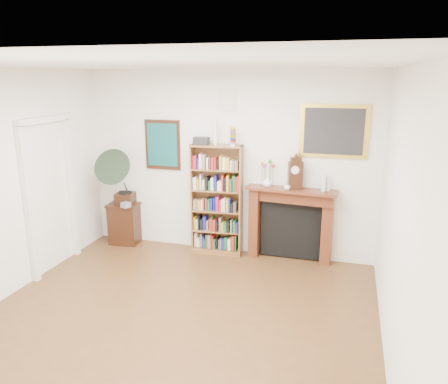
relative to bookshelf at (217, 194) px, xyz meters
The scene contains 15 objects.
room 2.38m from the bookshelf, 87.05° to the right, with size 4.51×5.01×2.81m.
door_casing 2.40m from the bookshelf, 151.35° to the right, with size 0.08×1.02×2.17m.
teal_poster 1.17m from the bookshelf, behind, with size 0.58×0.04×0.78m.
small_picture 1.41m from the bookshelf, 49.31° to the left, with size 0.26×0.04×0.30m.
gilt_painting 1.95m from the bookshelf, ahead, with size 0.95×0.04×0.75m.
bookshelf is the anchor object (origin of this frame).
side_cabinet 1.70m from the bookshelf, behind, with size 0.50×0.36×0.68m, color black.
fireplace 1.17m from the bookshelf, ahead, with size 1.35×0.43×1.12m.
gramophone 1.60m from the bookshelf, behind, with size 0.65×0.78×0.94m.
cd_stack 1.49m from the bookshelf, behind, with size 0.12×0.12×0.08m, color #A4A5B0.
mantel_clock 1.24m from the bookshelf, ahead, with size 0.23×0.18×0.47m.
flower_vase 0.81m from the bookshelf, ahead, with size 0.15×0.15×0.15m, color white.
teacup 1.10m from the bookshelf, ahead, with size 0.09×0.09×0.07m, color silver.
bottle_left 1.61m from the bookshelf, ahead, with size 0.07×0.07×0.24m, color silver.
bottle_right 1.66m from the bookshelf, ahead, with size 0.06×0.06×0.20m, color silver.
Camera 1 is at (1.76, -3.80, 2.71)m, focal length 35.00 mm.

